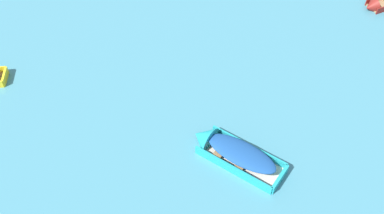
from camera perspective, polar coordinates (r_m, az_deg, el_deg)
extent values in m
cube|color=beige|center=(20.87, 6.22, -6.82)|extent=(3.77, 3.60, 0.12)
cube|color=teal|center=(20.33, 5.18, -7.96)|extent=(3.02, 2.75, 0.48)
cube|color=teal|center=(21.14, 7.29, -5.16)|extent=(3.02, 2.75, 0.48)
cube|color=teal|center=(20.34, 11.15, -9.04)|extent=(1.10, 1.19, 0.48)
cone|color=teal|center=(21.30, 1.45, -3.96)|extent=(1.64, 1.68, 1.44)
cube|color=#937047|center=(20.60, 6.78, -6.64)|extent=(1.21, 1.27, 0.03)
cube|color=#937047|center=(20.90, 4.02, -5.20)|extent=(1.21, 1.27, 0.03)
ellipsoid|color=#19478C|center=(20.42, 6.35, -5.91)|extent=(3.48, 3.33, 0.42)
cube|color=yellow|center=(26.23, -22.81, 3.61)|extent=(0.16, 1.14, 0.45)
cone|color=maroon|center=(31.29, 21.88, 11.78)|extent=(0.94, 1.16, 1.00)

